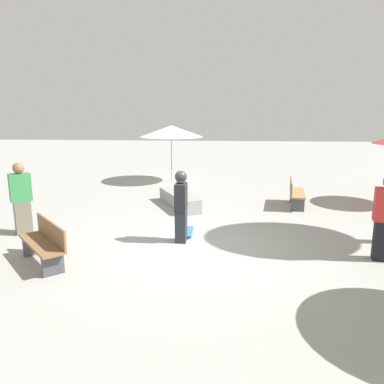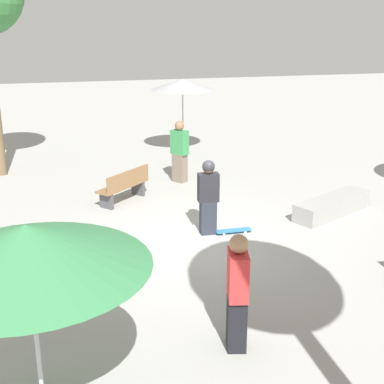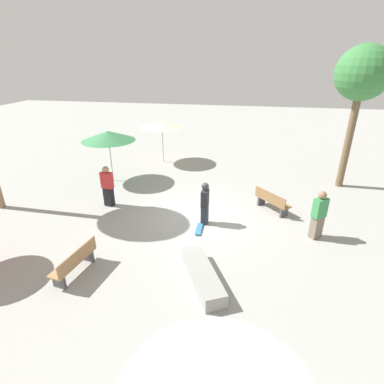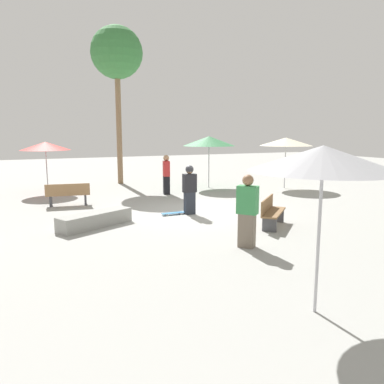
{
  "view_description": "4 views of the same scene",
  "coord_description": "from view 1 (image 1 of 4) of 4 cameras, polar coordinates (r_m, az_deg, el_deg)",
  "views": [
    {
      "loc": [
        0.62,
        -7.91,
        2.97
      ],
      "look_at": [
        -0.03,
        0.15,
        1.21
      ],
      "focal_mm": 35.0,
      "sensor_mm": 36.0,
      "label": 1
    },
    {
      "loc": [
        10.19,
        -2.71,
        4.55
      ],
      "look_at": [
        -0.28,
        -0.06,
        0.99
      ],
      "focal_mm": 50.0,
      "sensor_mm": 36.0,
      "label": 2
    },
    {
      "loc": [
        -1.61,
        10.11,
        5.78
      ],
      "look_at": [
        0.21,
        0.24,
        1.23
      ],
      "focal_mm": 28.0,
      "sensor_mm": 36.0,
      "label": 3
    },
    {
      "loc": [
        -11.61,
        5.43,
        2.75
      ],
      "look_at": [
        -0.85,
        0.46,
        0.85
      ],
      "focal_mm": 35.0,
      "sensor_mm": 36.0,
      "label": 4
    }
  ],
  "objects": [
    {
      "name": "skateboard",
      "position": [
        9.27,
        -0.51,
        -6.05
      ],
      "size": [
        0.2,
        0.8,
        0.07
      ],
      "rotation": [
        0.0,
        0.0,
        1.57
      ],
      "color": "teal",
      "rests_on": "ground_plane"
    },
    {
      "name": "bench_far",
      "position": [
        7.96,
        -21.56,
        -7.26
      ],
      "size": [
        1.41,
        1.47,
        0.85
      ],
      "rotation": [
        0.0,
        0.0,
        2.32
      ],
      "color": "#47474C",
      "rests_on": "ground_plane"
    },
    {
      "name": "skater_main",
      "position": [
        8.52,
        -1.69,
        -1.83
      ],
      "size": [
        0.27,
        0.45,
        1.66
      ],
      "rotation": [
        0.0,
        0.0,
        1.53
      ],
      "color": "#282D38",
      "rests_on": "ground_plane"
    },
    {
      "name": "bystander_watching",
      "position": [
        9.99,
        -24.57,
        -0.93
      ],
      "size": [
        0.54,
        0.51,
        1.76
      ],
      "rotation": [
        0.0,
        0.0,
        0.66
      ],
      "color": "#726656",
      "rests_on": "ground_plane"
    },
    {
      "name": "bench_near",
      "position": [
        12.27,
        15.46,
        -0.15
      ],
      "size": [
        0.68,
        1.65,
        0.85
      ],
      "rotation": [
        0.0,
        0.0,
        4.56
      ],
      "color": "#47474C",
      "rests_on": "ground_plane"
    },
    {
      "name": "shade_umbrella_white",
      "position": [
        15.87,
        -3.18,
        9.24
      ],
      "size": [
        2.65,
        2.65,
        2.37
      ],
      "color": "#B7B7BC",
      "rests_on": "ground_plane"
    },
    {
      "name": "ground_plane",
      "position": [
        8.47,
        0.09,
        -8.25
      ],
      "size": [
        60.0,
        60.0,
        0.0
      ],
      "primitive_type": "plane",
      "color": "#9E9E99"
    },
    {
      "name": "concrete_ledge",
      "position": [
        11.84,
        -1.95,
        -1.19
      ],
      "size": [
        1.55,
        2.32,
        0.43
      ],
      "rotation": [
        0.0,
        0.0,
        2.03
      ],
      "color": "gray",
      "rests_on": "ground_plane"
    }
  ]
}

